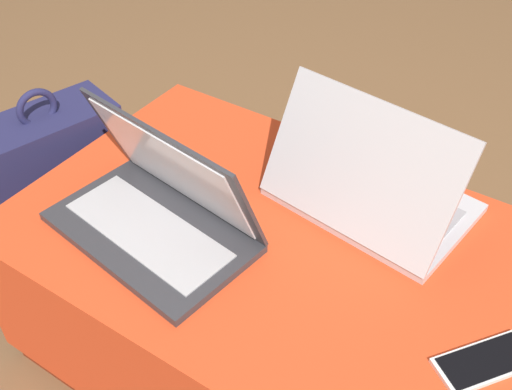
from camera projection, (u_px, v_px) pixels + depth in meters
ground_plane at (273, 357)px, 1.36m from camera, size 14.00×14.00×0.00m
ottoman at (275, 302)px, 1.23m from camera, size 0.99×0.64×0.39m
laptop_near at (158, 210)px, 1.09m from camera, size 0.41×0.28×0.22m
laptop_far at (368, 188)px, 1.13m from camera, size 0.39×0.30×0.24m
cell_phone at (485, 362)px, 0.89m from camera, size 0.14×0.16×0.01m
backpack at (57, 189)px, 1.49m from camera, size 0.27×0.36×0.49m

